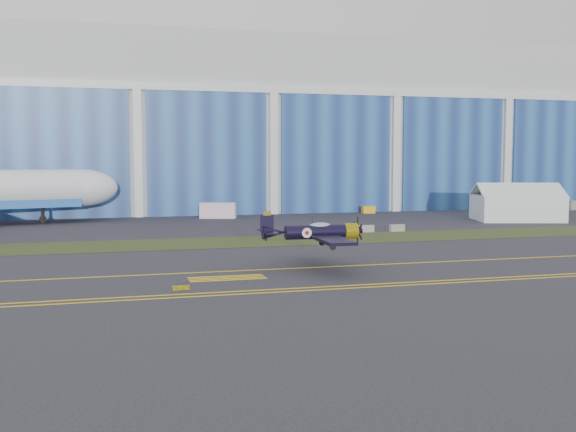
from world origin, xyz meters
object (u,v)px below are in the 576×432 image
object	(u,v)px
tent	(517,202)
tug	(368,210)
warbird	(316,232)
shipping_container	(218,210)

from	to	relation	value
tent	tug	xyz separation A→B (m)	(-16.55, 18.07, -2.22)
warbird	shipping_container	xyz separation A→B (m)	(-0.35, 49.38, -1.90)
warbird	tent	bearing A→B (deg)	40.15
shipping_container	tug	bearing A→B (deg)	22.18
tug	shipping_container	bearing A→B (deg)	-173.09
tug	tent	bearing A→B (deg)	-45.85
shipping_container	tug	xyz separation A→B (m)	(26.03, 2.39, -0.58)
warbird	shipping_container	world-z (taller)	warbird
tent	tug	bearing A→B (deg)	148.46
tent	shipping_container	world-z (taller)	tent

